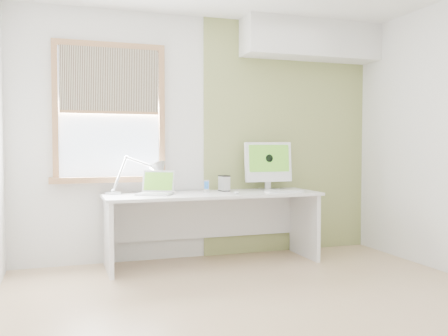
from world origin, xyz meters
name	(u,v)px	position (x,y,z in m)	size (l,w,h in m)	color
room	(268,134)	(0.00, 0.00, 1.30)	(4.04, 3.54, 2.64)	tan
accent_wall	(287,138)	(1.00, 1.74, 1.30)	(2.00, 0.02, 2.60)	#8A9758
soffit	(310,40)	(1.20, 1.57, 2.40)	(1.60, 0.40, 0.42)	white
window	(110,113)	(-1.00, 1.71, 1.54)	(1.20, 0.14, 1.42)	#96653D
desk	(211,211)	(-0.01, 1.44, 0.53)	(2.20, 0.70, 0.73)	white
desk_lamp	(151,173)	(-0.61, 1.58, 0.93)	(0.69, 0.28, 0.39)	#B3B6B8
laptop	(156,189)	(-0.59, 1.41, 0.79)	(0.42, 0.40, 0.24)	#B3B6B8
phone_dock	(206,189)	(-0.05, 1.47, 0.77)	(0.08, 0.08, 0.13)	#B3B6B8
external_drive	(224,183)	(0.16, 1.52, 0.81)	(0.10, 0.14, 0.17)	#B3B6B8
imac	(268,163)	(0.68, 1.55, 1.02)	(0.53, 0.18, 0.52)	#B3B6B8
keyboard	(284,191)	(0.72, 1.22, 0.74)	(0.42, 0.16, 0.02)	white
mouse	(237,192)	(0.19, 1.22, 0.74)	(0.06, 0.09, 0.03)	white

